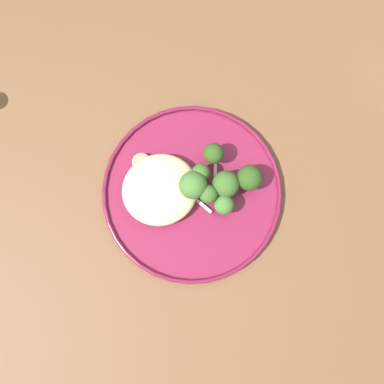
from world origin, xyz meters
The scene contains 19 objects.
ground centered at (0.00, 0.00, 0.00)m, with size 6.00×6.00×0.00m, color #665B51.
wooden_dining_table centered at (0.00, 0.00, 0.66)m, with size 1.40×1.00×0.74m.
dinner_plate centered at (0.03, 0.02, 0.75)m, with size 0.29×0.29×0.02m.
noodle_bed centered at (0.08, 0.00, 0.77)m, with size 0.12×0.11×0.04m.
seared_scallop_right_edge centered at (0.11, 0.00, 0.76)m, with size 0.03×0.03×0.01m.
seared_scallop_tiny_bay centered at (0.08, 0.03, 0.76)m, with size 0.03×0.03×0.02m.
seared_scallop_tilted_round centered at (0.07, 0.01, 0.76)m, with size 0.03×0.03×0.01m.
seared_scallop_on_noodles centered at (0.09, -0.05, 0.76)m, with size 0.03×0.03×0.01m.
seared_scallop_front_small centered at (0.06, -0.04, 0.76)m, with size 0.02×0.02×0.01m.
broccoli_floret_tall_stalk centered at (0.01, 0.04, 0.79)m, with size 0.03×0.03×0.05m.
broccoli_floret_front_edge centered at (-0.02, 0.03, 0.78)m, with size 0.04×0.04×0.05m.
broccoli_floret_small_sprig centered at (-0.06, 0.03, 0.78)m, with size 0.04×0.04×0.05m.
broccoli_floret_right_tilted centered at (-0.02, -0.02, 0.78)m, with size 0.03×0.03×0.05m.
broccoli_floret_center_pile centered at (0.01, 0.00, 0.78)m, with size 0.03×0.03×0.05m.
broccoli_floret_rear_charred centered at (0.03, 0.01, 0.79)m, with size 0.04×0.04×0.06m.
broccoli_floret_near_rim centered at (-0.01, 0.06, 0.78)m, with size 0.03×0.03×0.05m.
onion_sliver_long_sliver centered at (0.02, 0.04, 0.75)m, with size 0.05×0.01×0.00m, color silver.
onion_sliver_pale_crescent centered at (-0.01, 0.01, 0.75)m, with size 0.05×0.01×0.00m, color silver.
onion_sliver_curled_piece centered at (-0.02, 0.03, 0.75)m, with size 0.04×0.01×0.00m, color silver.
Camera 1 is at (0.07, 0.12, 1.50)m, focal length 43.79 mm.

